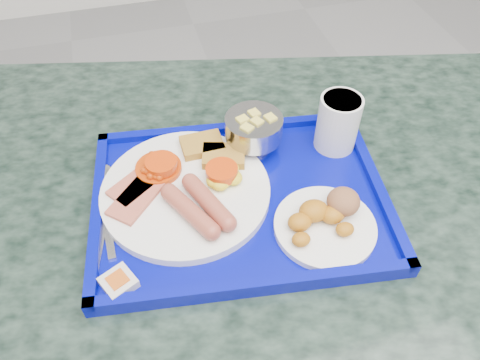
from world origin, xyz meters
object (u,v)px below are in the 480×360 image
Objects in this scene: bread_plate at (326,219)px; fruit_bowl at (254,128)px; tray at (240,200)px; main_plate at (189,187)px; table at (256,273)px; juice_cup at (338,121)px.

fruit_bowl is at bearing 106.38° from bread_plate.
tray is 0.08m from main_plate.
table is 0.29m from fruit_bowl.
fruit_bowl reaches higher than bread_plate.
bread_plate is (0.18, -0.12, 0.00)m from main_plate.
fruit_bowl reaches higher than main_plate.
main_plate is at bearing 147.13° from bread_plate.
tray is 0.21m from juice_cup.
juice_cup is (0.14, -0.03, 0.01)m from fruit_bowl.
main_plate is at bearing 155.43° from table.
bread_plate is 1.54× the size of juice_cup.
bread_plate is at bearing -41.36° from table.
main_plate is 0.27m from juice_cup.
juice_cup is at bearing 28.62° from table.
table is 0.25m from bread_plate.
table is 14.37× the size of juice_cup.
tray is at bearing -22.53° from main_plate.
tray is 3.27× the size of bread_plate.
table is at bearing -29.91° from tray.
fruit_bowl is (0.03, 0.12, 0.26)m from table.
tray reaches higher than table.
main_plate is 1.75× the size of bread_plate.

